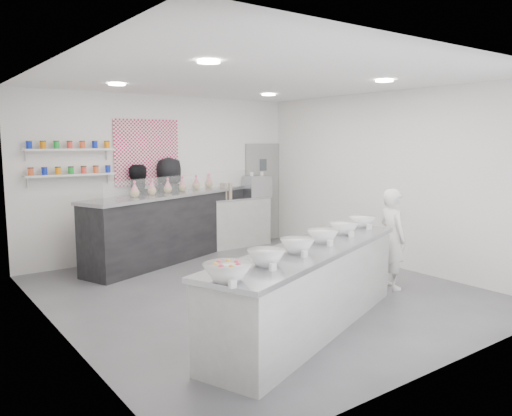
{
  "coord_description": "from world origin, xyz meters",
  "views": [
    {
      "loc": [
        -4.17,
        -5.61,
        2.17
      ],
      "look_at": [
        0.24,
        0.4,
        1.16
      ],
      "focal_mm": 35.0,
      "sensor_mm": 36.0,
      "label": 1
    }
  ],
  "objects_px": {
    "staff_right": "(170,207)",
    "back_bar": "(176,225)",
    "prep_counter": "(310,288)",
    "staff_left": "(137,213)",
    "espresso_ledge": "(239,222)",
    "woman_prep": "(392,239)",
    "espresso_machine": "(257,186)"
  },
  "relations": [
    {
      "from": "espresso_machine",
      "to": "staff_left",
      "type": "bearing_deg",
      "value": 178.49
    },
    {
      "from": "espresso_ledge",
      "to": "espresso_machine",
      "type": "xyz_separation_m",
      "value": [
        0.46,
        0.0,
        0.71
      ]
    },
    {
      "from": "back_bar",
      "to": "staff_right",
      "type": "height_order",
      "value": "staff_right"
    },
    {
      "from": "staff_left",
      "to": "back_bar",
      "type": "bearing_deg",
      "value": 159.16
    },
    {
      "from": "espresso_machine",
      "to": "woman_prep",
      "type": "bearing_deg",
      "value": -94.73
    },
    {
      "from": "staff_right",
      "to": "back_bar",
      "type": "bearing_deg",
      "value": 89.76
    },
    {
      "from": "woman_prep",
      "to": "staff_left",
      "type": "xyz_separation_m",
      "value": [
        -2.34,
        3.85,
        0.13
      ]
    },
    {
      "from": "back_bar",
      "to": "staff_right",
      "type": "xyz_separation_m",
      "value": [
        -0.0,
        0.25,
        0.32
      ]
    },
    {
      "from": "staff_right",
      "to": "woman_prep",
      "type": "bearing_deg",
      "value": 112.9
    },
    {
      "from": "prep_counter",
      "to": "espresso_ledge",
      "type": "distance_m",
      "value": 4.68
    },
    {
      "from": "back_bar",
      "to": "espresso_machine",
      "type": "bearing_deg",
      "value": -15.88
    },
    {
      "from": "prep_counter",
      "to": "woman_prep",
      "type": "distance_m",
      "value": 2.14
    },
    {
      "from": "prep_counter",
      "to": "staff_left",
      "type": "relative_size",
      "value": 2.02
    },
    {
      "from": "back_bar",
      "to": "staff_right",
      "type": "relative_size",
      "value": 2.13
    },
    {
      "from": "prep_counter",
      "to": "espresso_machine",
      "type": "height_order",
      "value": "espresso_machine"
    },
    {
      "from": "prep_counter",
      "to": "woman_prep",
      "type": "relative_size",
      "value": 2.38
    },
    {
      "from": "prep_counter",
      "to": "woman_prep",
      "type": "height_order",
      "value": "woman_prep"
    },
    {
      "from": "espresso_machine",
      "to": "espresso_ledge",
      "type": "bearing_deg",
      "value": 180.0
    },
    {
      "from": "prep_counter",
      "to": "staff_right",
      "type": "xyz_separation_m",
      "value": [
        0.39,
        4.34,
        0.45
      ]
    },
    {
      "from": "espresso_ledge",
      "to": "espresso_machine",
      "type": "relative_size",
      "value": 2.5
    },
    {
      "from": "prep_counter",
      "to": "staff_right",
      "type": "height_order",
      "value": "staff_right"
    },
    {
      "from": "staff_left",
      "to": "staff_right",
      "type": "relative_size",
      "value": 0.94
    },
    {
      "from": "back_bar",
      "to": "espresso_machine",
      "type": "xyz_separation_m",
      "value": [
        1.99,
        0.18,
        0.6
      ]
    },
    {
      "from": "espresso_ledge",
      "to": "espresso_machine",
      "type": "height_order",
      "value": "espresso_machine"
    },
    {
      "from": "woman_prep",
      "to": "staff_right",
      "type": "relative_size",
      "value": 0.79
    },
    {
      "from": "prep_counter",
      "to": "staff_right",
      "type": "bearing_deg",
      "value": 63.62
    },
    {
      "from": "woman_prep",
      "to": "staff_left",
      "type": "relative_size",
      "value": 0.85
    },
    {
      "from": "prep_counter",
      "to": "espresso_ledge",
      "type": "relative_size",
      "value": 2.59
    },
    {
      "from": "espresso_machine",
      "to": "woman_prep",
      "type": "xyz_separation_m",
      "value": [
        -0.31,
        -3.78,
        -0.48
      ]
    },
    {
      "from": "espresso_machine",
      "to": "staff_right",
      "type": "relative_size",
      "value": 0.29
    },
    {
      "from": "prep_counter",
      "to": "staff_left",
      "type": "distance_m",
      "value": 4.36
    },
    {
      "from": "prep_counter",
      "to": "back_bar",
      "type": "relative_size",
      "value": 0.89
    }
  ]
}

